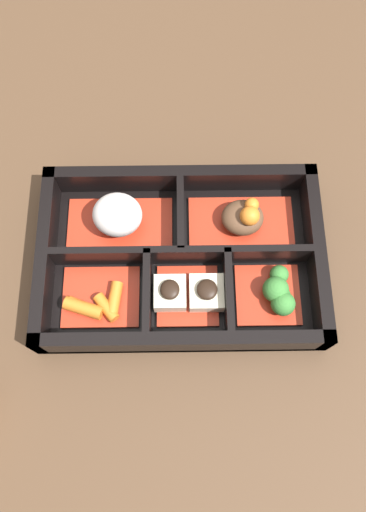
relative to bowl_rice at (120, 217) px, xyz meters
name	(u,v)px	position (x,y,z in m)	size (l,w,h in m)	color
ground_plane	(183,263)	(0.07, -0.05, -0.03)	(3.00, 3.00, 0.00)	#4C3523
bento_base	(183,262)	(0.07, -0.05, -0.03)	(0.32, 0.21, 0.01)	black
bento_rim	(183,258)	(0.07, -0.05, -0.01)	(0.32, 0.21, 0.05)	black
bowl_rice	(120,217)	(0.00, 0.00, 0.00)	(0.12, 0.07, 0.06)	#B22D19
bowl_stew	(245,219)	(0.14, 0.00, -0.01)	(0.12, 0.07, 0.05)	#B22D19
bowl_carrots	(100,301)	(-0.02, -0.09, -0.02)	(0.09, 0.07, 0.02)	#B22D19
bowl_tofu	(191,294)	(0.08, -0.09, -0.01)	(0.08, 0.07, 0.03)	#B22D19
bowl_greens	(278,293)	(0.18, -0.09, -0.01)	(0.07, 0.07, 0.03)	#B22D19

